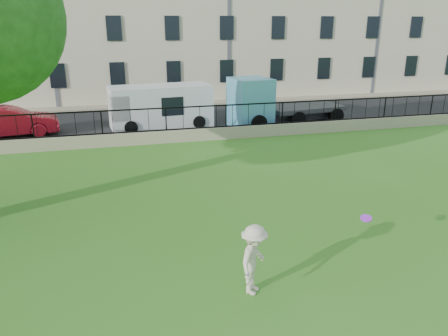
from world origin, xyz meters
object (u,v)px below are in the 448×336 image
object	(u,v)px
man	(254,260)
blue_truck	(286,100)
frisbee	(366,218)
white_van	(161,106)
red_sedan	(10,122)

from	to	relation	value
man	blue_truck	xyz separation A→B (m)	(6.94, 15.33, 0.56)
frisbee	blue_truck	size ratio (longest dim) A/B	0.04
man	white_van	distance (m)	16.33
red_sedan	white_van	world-z (taller)	white_van
man	frisbee	distance (m)	3.07
frisbee	blue_truck	xyz separation A→B (m)	(3.94, 14.77, 0.19)
frisbee	red_sedan	world-z (taller)	red_sedan
man	frisbee	size ratio (longest dim) A/B	5.91
man	frisbee	xyz separation A→B (m)	(2.99, 0.55, 0.37)
red_sedan	man	bearing A→B (deg)	-161.56
blue_truck	man	bearing A→B (deg)	-121.84
frisbee	red_sedan	size ratio (longest dim) A/B	0.06
white_van	blue_truck	bearing A→B (deg)	-14.03
red_sedan	white_van	size ratio (longest dim) A/B	0.85
man	red_sedan	size ratio (longest dim) A/B	0.34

